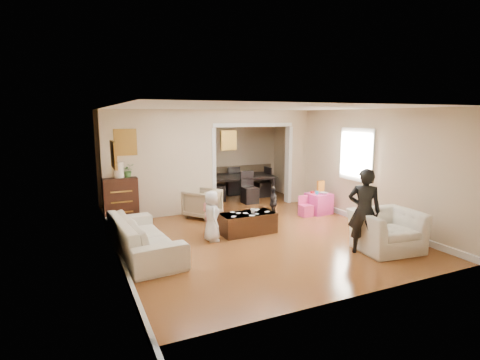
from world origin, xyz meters
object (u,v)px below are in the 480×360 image
table_lamp (119,170)px  dining_table (240,187)px  play_table (319,203)px  coffee_cup (253,211)px  sofa (143,236)px  armchair_front (386,231)px  cyan_cup (317,193)px  dresser (121,200)px  adult_person (364,211)px  armchair_back (202,203)px  child_toddler (273,203)px  coffee_table (247,223)px  child_kneel_a (212,216)px  child_kneel_b (211,212)px

table_lamp → dining_table: (3.57, 1.14, -0.88)m
play_table → dining_table: dining_table is taller
coffee_cup → play_table: 2.39m
sofa → armchair_front: 4.43m
coffee_cup → cyan_cup: 2.27m
dresser → adult_person: bearing=-46.4°
table_lamp → armchair_back: bearing=-10.7°
sofa → child_toddler: child_toddler is taller
dresser → cyan_cup: 4.74m
coffee_cup → child_toddler: (0.95, 0.80, -0.09)m
coffee_cup → adult_person: bearing=-55.2°
armchair_back → coffee_table: armchair_back is taller
adult_person → child_kneel_a: (-2.24, 1.75, -0.27)m
play_table → cyan_cup: (-0.10, -0.05, 0.30)m
cyan_cup → table_lamp: bearing=164.1°
sofa → cyan_cup: 4.59m
dining_table → armchair_back: bearing=-130.9°
table_lamp → sofa: bearing=-87.9°
child_kneel_b → child_toddler: (1.75, 0.45, -0.06)m
coffee_cup → play_table: coffee_cup is taller
play_table → dresser: bearing=165.0°
dining_table → child_kneel_b: child_kneel_b is taller
play_table → armchair_back: bearing=162.2°
dining_table → adult_person: bearing=-80.4°
sofa → armchair_front: armchair_front is taller
table_lamp → child_kneel_b: table_lamp is taller
dining_table → adult_person: adult_person is taller
cyan_cup → child_kneel_a: size_ratio=0.08×
armchair_front → adult_person: bearing=179.9°
armchair_back → cyan_cup: (2.70, -0.95, 0.21)m
dining_table → child_kneel_a: size_ratio=1.98×
armchair_front → play_table: size_ratio=2.11×
dresser → coffee_table: bearing=-40.5°
dining_table → child_kneel_a: 3.88m
table_lamp → dining_table: size_ratio=0.18×
coffee_cup → sofa: bearing=-173.4°
armchair_front → child_kneel_a: size_ratio=1.12×
cyan_cup → child_toddler: size_ratio=0.10×
coffee_cup → adult_person: adult_person is taller
armchair_back → adult_person: size_ratio=0.49×
armchair_front → child_kneel_a: 3.29m
coffee_cup → dresser: bearing=140.0°
armchair_back → sofa: bearing=11.2°
child_toddler → cyan_cup: bearing=134.6°
armchair_back → coffee_cup: size_ratio=7.55×
sofa → coffee_cup: bearing=-88.4°
armchair_back → child_toddler: child_toddler is taller
sofa → dining_table: 4.89m
armchair_front → child_kneel_b: (-2.59, 2.26, 0.09)m
armchair_back → child_kneel_b: child_kneel_b is taller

